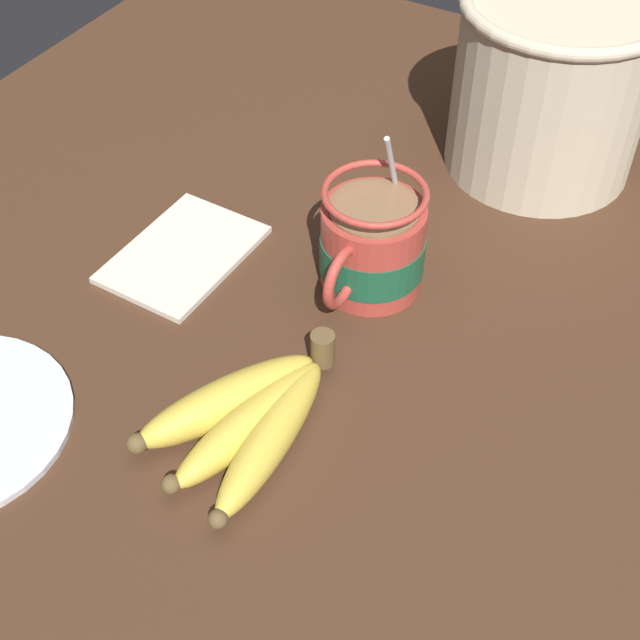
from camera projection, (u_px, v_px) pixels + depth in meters
table at (355, 312)px, 79.97cm from camera, size 107.66×107.66×2.81cm
coffee_mug at (369, 245)px, 77.52cm from camera, size 15.25×9.26×14.57cm
banana_bunch at (247, 417)px, 67.69cm from camera, size 18.44×11.99×4.13cm
woven_basket at (551, 82)px, 86.74cm from camera, size 19.91×19.91×18.11cm
napkin at (183, 254)px, 82.84cm from camera, size 14.77×10.52×0.60cm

